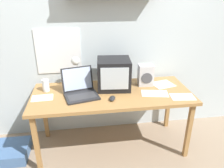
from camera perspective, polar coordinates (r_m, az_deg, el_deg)
The scene contains 14 objects.
ground_plane at distance 2.73m, azimuth 0.00°, elevation -15.61°, with size 12.00×12.00×0.00m, color gray.
back_wall at distance 2.56m, azimuth -1.42°, elevation 14.35°, with size 5.60×0.24×2.60m.
corner_desk at distance 2.37m, azimuth 0.00°, elevation -3.48°, with size 1.70×0.71×0.70m.
crt_monitor at distance 2.39m, azimuth 0.47°, elevation 2.65°, with size 0.38×0.35×0.33m.
laptop at distance 2.30m, azimuth -8.41°, elevation -1.18°, with size 0.40×0.39×0.27m.
desk_lamp at distance 2.41m, azimuth -9.27°, elevation 4.22°, with size 0.14×0.17×0.36m.
juice_glass at distance 2.46m, azimuth -16.88°, elevation -0.48°, with size 0.07×0.07×0.13m.
space_heater at distance 2.52m, azimuth 8.76°, elevation 2.34°, with size 0.18×0.16×0.24m.
computer_mouse at distance 2.19m, azimuth 0.07°, elevation -3.75°, with size 0.09×0.12×0.03m.
loose_paper_near_laptop at distance 2.60m, azimuth 13.16°, elevation -0.08°, with size 0.28×0.25×0.00m.
open_notebook at distance 2.36m, azimuth 11.09°, elevation -2.44°, with size 0.31×0.21×0.00m.
loose_paper_near_monitor at distance 2.36m, azimuth 17.94°, elevation -3.20°, with size 0.26×0.18×0.00m.
printed_handout at distance 2.34m, azimuth -17.74°, elevation -3.46°, with size 0.22×0.16×0.00m.
floor_cushion at distance 2.78m, azimuth -24.85°, elevation -15.75°, with size 0.38×0.38×0.12m.
Camera 1 is at (-0.30, -2.08, 1.74)m, focal length 35.00 mm.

